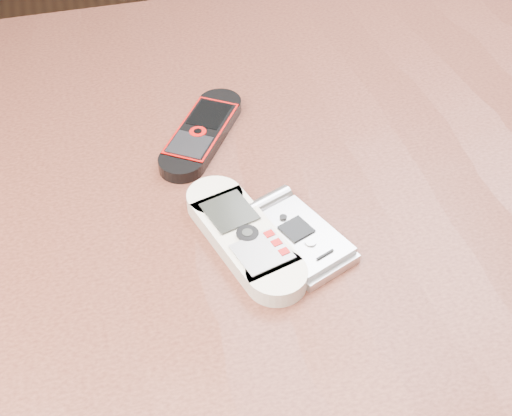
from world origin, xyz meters
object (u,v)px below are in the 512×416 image
object	(u,v)px
table	(251,297)
motorola_razr	(298,237)
nokia_black_red	(202,132)
nokia_white	(244,236)

from	to	relation	value
table	motorola_razr	world-z (taller)	motorola_razr
nokia_black_red	motorola_razr	world-z (taller)	motorola_razr
nokia_white	motorola_razr	size ratio (longest dim) A/B	1.43
table	nokia_white	xyz separation A→B (m)	(-0.01, -0.03, 0.11)
nokia_white	nokia_black_red	bearing A→B (deg)	76.33
motorola_razr	nokia_black_red	bearing A→B (deg)	84.59
table	motorola_razr	xyz separation A→B (m)	(0.03, -0.04, 0.11)
nokia_white	nokia_black_red	distance (m)	0.14
nokia_white	motorola_razr	bearing A→B (deg)	-31.24
table	motorola_razr	distance (m)	0.12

